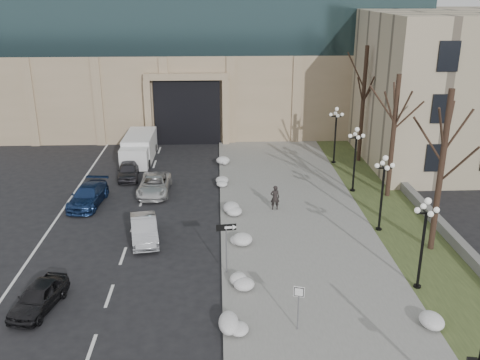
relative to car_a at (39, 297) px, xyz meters
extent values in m
cube|color=gray|center=(12.94, 8.94, -0.56)|extent=(9.00, 40.00, 0.12)
cube|color=gray|center=(8.44, 8.94, -0.55)|extent=(0.30, 40.00, 0.14)
cube|color=#364321|center=(19.44, 8.94, -0.57)|extent=(4.00, 40.00, 0.10)
cube|color=slate|center=(21.44, 10.94, -0.27)|extent=(0.50, 30.00, 0.70)
cube|color=tan|center=(7.44, 36.94, 3.38)|extent=(40.00, 20.00, 8.00)
cube|color=black|center=(5.44, 27.94, 2.38)|extent=(6.00, 2.50, 6.00)
cube|color=tan|center=(5.44, 26.54, 5.68)|extent=(7.50, 0.60, 0.60)
cube|color=tan|center=(1.94, 26.54, 2.38)|extent=(0.60, 0.60, 6.00)
cube|color=tan|center=(8.94, 26.54, 2.38)|extent=(0.60, 0.60, 6.00)
cube|color=black|center=(23.44, 13.94, 1.88)|extent=(1.40, 0.25, 2.00)
cube|color=black|center=(23.44, 13.94, 5.38)|extent=(1.40, 0.25, 2.00)
cube|color=black|center=(23.44, 13.94, 8.88)|extent=(1.40, 0.25, 2.00)
imported|color=black|center=(0.00, 0.00, 0.00)|extent=(2.24, 3.88, 1.24)
imported|color=#B4B6BC|center=(3.89, 6.84, 0.06)|extent=(2.13, 4.31, 1.36)
imported|color=navy|center=(-0.53, 12.34, 0.05)|extent=(2.31, 4.75, 1.33)
imported|color=silver|center=(3.66, 14.31, 0.02)|extent=(2.17, 4.63, 1.28)
imported|color=#302F34|center=(1.35, 17.53, 0.01)|extent=(1.87, 3.86, 1.27)
imported|color=black|center=(11.84, 10.77, 0.32)|extent=(0.62, 0.42, 1.64)
cube|color=silver|center=(1.56, 22.78, 0.42)|extent=(2.34, 5.23, 2.09)
cube|color=silver|center=(1.54, 19.65, 0.32)|extent=(2.20, 1.69, 1.67)
cylinder|color=black|center=(0.49, 19.87, -0.26)|extent=(0.27, 0.73, 0.73)
cylinder|color=black|center=(2.58, 19.85, -0.26)|extent=(0.27, 0.73, 0.73)
cylinder|color=black|center=(0.53, 24.35, -0.26)|extent=(0.27, 0.73, 0.73)
cylinder|color=black|center=(2.62, 24.33, -0.26)|extent=(0.27, 0.73, 0.73)
cylinder|color=slate|center=(8.54, 2.69, 0.75)|extent=(0.06, 0.06, 2.75)
cube|color=black|center=(8.54, 2.69, 2.02)|extent=(1.00, 0.16, 0.34)
cube|color=white|center=(8.70, 2.68, 2.02)|extent=(0.47, 0.07, 0.13)
cone|color=white|center=(8.97, 2.71, 2.02)|extent=(0.26, 0.30, 0.27)
cylinder|color=slate|center=(11.46, -2.20, 0.45)|extent=(0.06, 0.06, 2.14)
cube|color=white|center=(11.46, -2.20, 1.32)|extent=(0.46, 0.18, 0.47)
cube|color=black|center=(11.45, -2.22, 1.32)|extent=(0.39, 0.13, 0.41)
cube|color=white|center=(11.45, -2.23, 1.32)|extent=(0.34, 0.11, 0.35)
ellipsoid|color=silver|center=(8.70, -2.34, -0.32)|extent=(1.10, 1.60, 0.36)
ellipsoid|color=silver|center=(9.07, 1.46, -0.32)|extent=(1.10, 1.60, 0.36)
ellipsoid|color=silver|center=(9.09, 5.95, -0.32)|extent=(1.10, 1.60, 0.36)
ellipsoid|color=silver|center=(8.87, 10.35, -0.32)|extent=(1.10, 1.60, 0.36)
ellipsoid|color=silver|center=(8.64, 15.45, -0.32)|extent=(1.10, 1.60, 0.36)
ellipsoid|color=silver|center=(8.94, 20.51, -0.32)|extent=(1.10, 1.60, 0.36)
ellipsoid|color=silver|center=(17.09, -2.51, -0.32)|extent=(1.10, 1.60, 0.36)
cylinder|color=black|center=(17.74, 0.94, -0.52)|extent=(0.36, 0.36, 0.20)
cylinder|color=black|center=(17.74, 0.94, 1.38)|extent=(0.14, 0.14, 4.00)
cylinder|color=black|center=(17.74, 0.94, 3.38)|extent=(0.10, 0.90, 0.10)
cylinder|color=black|center=(17.74, 0.94, 3.38)|extent=(0.90, 0.10, 0.10)
sphere|color=white|center=(17.74, 0.94, 3.98)|extent=(0.32, 0.32, 0.32)
sphere|color=white|center=(18.19, 0.94, 3.53)|extent=(0.28, 0.28, 0.28)
sphere|color=white|center=(17.29, 0.94, 3.53)|extent=(0.28, 0.28, 0.28)
sphere|color=white|center=(17.74, 1.39, 3.53)|extent=(0.28, 0.28, 0.28)
sphere|color=white|center=(17.74, 0.49, 3.53)|extent=(0.28, 0.28, 0.28)
cylinder|color=black|center=(17.74, 7.44, -0.52)|extent=(0.36, 0.36, 0.20)
cylinder|color=black|center=(17.74, 7.44, 1.38)|extent=(0.14, 0.14, 4.00)
cylinder|color=black|center=(17.74, 7.44, 3.38)|extent=(0.10, 0.90, 0.10)
cylinder|color=black|center=(17.74, 7.44, 3.38)|extent=(0.90, 0.10, 0.10)
sphere|color=white|center=(17.74, 7.44, 3.98)|extent=(0.32, 0.32, 0.32)
sphere|color=white|center=(18.19, 7.44, 3.53)|extent=(0.28, 0.28, 0.28)
sphere|color=white|center=(17.29, 7.44, 3.53)|extent=(0.28, 0.28, 0.28)
sphere|color=white|center=(17.74, 7.89, 3.53)|extent=(0.28, 0.28, 0.28)
sphere|color=white|center=(17.74, 6.99, 3.53)|extent=(0.28, 0.28, 0.28)
cylinder|color=black|center=(17.74, 13.94, -0.52)|extent=(0.36, 0.36, 0.20)
cylinder|color=black|center=(17.74, 13.94, 1.38)|extent=(0.14, 0.14, 4.00)
cylinder|color=black|center=(17.74, 13.94, 3.38)|extent=(0.10, 0.90, 0.10)
cylinder|color=black|center=(17.74, 13.94, 3.38)|extent=(0.90, 0.10, 0.10)
sphere|color=white|center=(17.74, 13.94, 3.98)|extent=(0.32, 0.32, 0.32)
sphere|color=white|center=(18.19, 13.94, 3.53)|extent=(0.28, 0.28, 0.28)
sphere|color=white|center=(17.29, 13.94, 3.53)|extent=(0.28, 0.28, 0.28)
sphere|color=white|center=(17.74, 14.39, 3.53)|extent=(0.28, 0.28, 0.28)
sphere|color=white|center=(17.74, 13.49, 3.53)|extent=(0.28, 0.28, 0.28)
cylinder|color=black|center=(17.74, 20.44, -0.52)|extent=(0.36, 0.36, 0.20)
cylinder|color=black|center=(17.74, 20.44, 1.38)|extent=(0.14, 0.14, 4.00)
cylinder|color=black|center=(17.74, 20.44, 3.38)|extent=(0.10, 0.90, 0.10)
cylinder|color=black|center=(17.74, 20.44, 3.38)|extent=(0.90, 0.10, 0.10)
sphere|color=white|center=(17.74, 20.44, 3.98)|extent=(0.32, 0.32, 0.32)
sphere|color=white|center=(18.19, 20.44, 3.53)|extent=(0.28, 0.28, 0.28)
sphere|color=white|center=(17.29, 20.44, 3.53)|extent=(0.28, 0.28, 0.28)
sphere|color=white|center=(17.74, 20.89, 3.53)|extent=(0.28, 0.28, 0.28)
sphere|color=white|center=(17.74, 19.99, 3.53)|extent=(0.28, 0.28, 0.28)
cylinder|color=black|center=(19.94, 4.94, 3.88)|extent=(0.32, 0.32, 9.00)
cylinder|color=black|center=(19.94, 12.94, 3.63)|extent=(0.32, 0.32, 8.50)
cylinder|color=black|center=(19.94, 20.94, 4.13)|extent=(0.32, 0.32, 9.50)
camera|label=1|loc=(8.20, -21.23, 13.18)|focal=40.00mm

